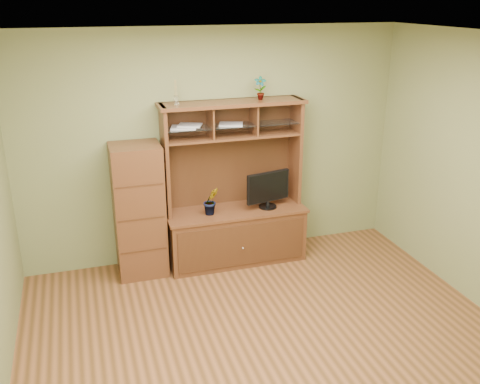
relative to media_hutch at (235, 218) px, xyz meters
name	(u,v)px	position (x,y,z in m)	size (l,w,h in m)	color
room	(275,207)	(-0.17, -1.73, 0.83)	(4.54, 4.04, 2.74)	#4F3116
media_hutch	(235,218)	(0.00, 0.00, 0.00)	(1.66, 0.61, 1.90)	#4A2B15
monitor	(268,189)	(0.38, -0.08, 0.36)	(0.54, 0.21, 0.43)	black
orchid_plant	(211,201)	(-0.30, -0.08, 0.29)	(0.18, 0.14, 0.32)	#24591E
top_plant	(260,88)	(0.33, 0.08, 1.51)	(0.14, 0.09, 0.26)	#3E6D26
reed_diffuser	(176,95)	(-0.63, 0.08, 1.48)	(0.05, 0.05, 0.27)	silver
magazines	(201,126)	(-0.36, 0.08, 1.13)	(0.85, 0.28, 0.04)	silver
side_cabinet	(139,211)	(-1.11, 0.01, 0.23)	(0.54, 0.49, 1.51)	#4A2B15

